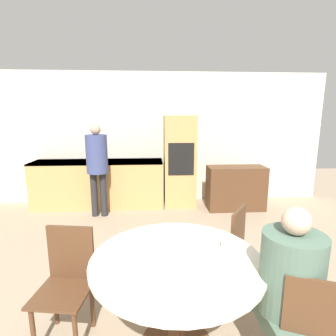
% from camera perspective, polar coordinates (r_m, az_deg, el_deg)
% --- Properties ---
extents(wall_back, '(6.65, 0.05, 2.60)m').
position_cam_1_polar(wall_back, '(5.38, -1.33, 6.49)').
color(wall_back, beige).
rests_on(wall_back, ground_plane).
extents(kitchen_counter, '(2.47, 0.60, 0.90)m').
position_cam_1_polar(kitchen_counter, '(5.28, -14.78, -3.20)').
color(kitchen_counter, tan).
rests_on(kitchen_counter, ground_plane).
extents(oven_unit, '(0.60, 0.59, 1.76)m').
position_cam_1_polar(oven_unit, '(5.12, 2.50, 1.50)').
color(oven_unit, tan).
rests_on(oven_unit, ground_plane).
extents(sideboard, '(1.07, 0.45, 0.82)m').
position_cam_1_polar(sideboard, '(5.13, 14.52, -4.21)').
color(sideboard, '#51331E').
rests_on(sideboard, ground_plane).
extents(dining_table, '(1.23, 1.23, 0.76)m').
position_cam_1_polar(dining_table, '(2.08, 1.86, -23.87)').
color(dining_table, '#51331E').
rests_on(dining_table, ground_plane).
extents(chair_near_right, '(0.52, 0.52, 0.89)m').
position_cam_1_polar(chair_near_right, '(2.03, 28.93, -28.58)').
color(chair_near_right, '#51331E').
rests_on(chair_near_right, ground_plane).
extents(chair_far_left, '(0.46, 0.46, 0.89)m').
position_cam_1_polar(chair_far_left, '(2.39, -21.08, -21.31)').
color(chair_far_left, '#51331E').
rests_on(chair_far_left, ground_plane).
extents(chair_far_right, '(0.56, 0.56, 0.89)m').
position_cam_1_polar(chair_far_right, '(2.77, 12.91, -15.99)').
color(chair_far_right, '#51331E').
rests_on(chair_far_right, ground_plane).
extents(person_seated, '(0.38, 0.46, 1.22)m').
position_cam_1_polar(person_seated, '(1.94, 25.39, -22.73)').
color(person_seated, '#262628').
rests_on(person_seated, ground_plane).
extents(person_standing, '(0.36, 0.36, 1.61)m').
position_cam_1_polar(person_standing, '(4.65, -15.18, 1.54)').
color(person_standing, '#262628').
rests_on(person_standing, ground_plane).
extents(cup, '(0.08, 0.08, 0.08)m').
position_cam_1_polar(cup, '(2.12, 12.58, -15.74)').
color(cup, silver).
rests_on(cup, dining_table).
extents(bowl_near, '(0.17, 0.17, 0.04)m').
position_cam_1_polar(bowl_near, '(2.34, -0.40, -13.15)').
color(bowl_near, beige).
rests_on(bowl_near, dining_table).
extents(salt_shaker, '(0.03, 0.03, 0.09)m').
position_cam_1_polar(salt_shaker, '(1.87, 0.48, -19.11)').
color(salt_shaker, white).
rests_on(salt_shaker, dining_table).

